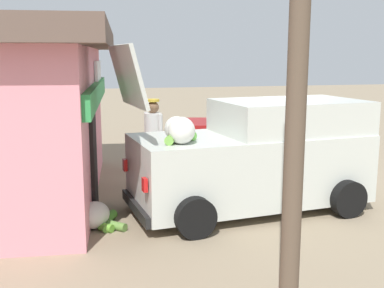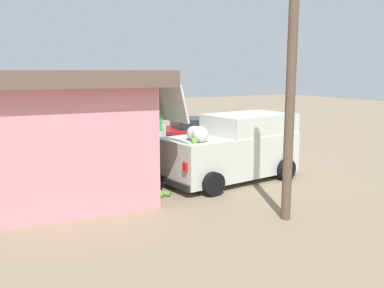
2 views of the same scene
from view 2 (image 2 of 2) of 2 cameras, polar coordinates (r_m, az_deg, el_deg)
ground_plane at (r=14.58m, az=4.28°, el=-2.47°), size 60.00×60.00×0.00m
storefront_bar at (r=11.82m, az=-16.80°, el=2.18°), size 6.70×4.65×3.13m
delivery_van at (r=12.14m, az=5.59°, el=-0.52°), size 2.43×4.36×2.79m
parked_sedan at (r=17.79m, az=0.71°, el=1.65°), size 2.78×4.39×1.15m
vendor_standing at (r=13.02m, az=-4.58°, el=0.62°), size 0.52×0.46×1.77m
customer_bending at (r=11.36m, az=-0.87°, el=-1.36°), size 0.70×0.74×1.48m
unloaded_banana_pile at (r=10.74m, az=-5.68°, el=-6.08°), size 0.81×0.83×0.40m
paint_bucket at (r=14.25m, az=-7.73°, el=-2.01°), size 0.26×0.26×0.39m
utility_pole at (r=8.85m, az=13.13°, el=6.09°), size 0.20×0.20×5.16m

